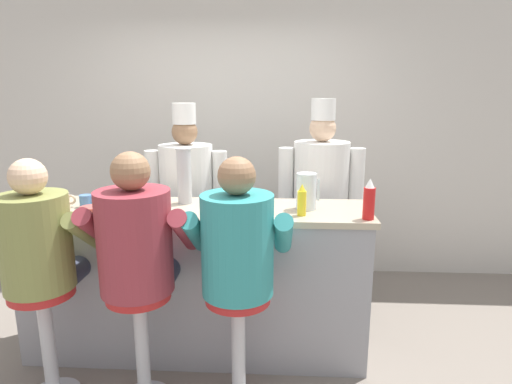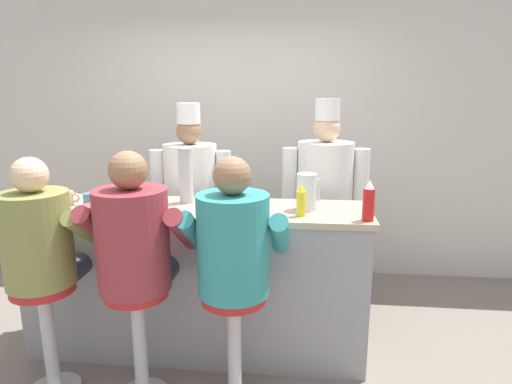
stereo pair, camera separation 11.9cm
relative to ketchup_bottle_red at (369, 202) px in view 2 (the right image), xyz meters
name	(u,v)px [view 2 (the right image)]	position (x,y,z in m)	size (l,w,h in m)	color
ground_plane	(189,371)	(-1.11, -0.09, -1.16)	(20.00, 20.00, 0.00)	slate
wall_back	(230,139)	(-1.11, 1.69, 0.19)	(10.00, 0.06, 2.70)	beige
diner_counter	(197,279)	(-1.11, 0.20, -0.64)	(2.34, 0.59, 1.05)	gray
ketchup_bottle_red	(369,202)	(0.00, 0.00, 0.00)	(0.07, 0.07, 0.25)	red
mustard_bottle_yellow	(301,201)	(-0.40, 0.06, -0.02)	(0.06, 0.06, 0.20)	yellow
hot_sauce_bottle_orange	(254,203)	(-0.69, 0.07, -0.04)	(0.03, 0.03, 0.15)	orange
water_pitcher_clear	(307,192)	(-0.36, 0.22, 0.00)	(0.15, 0.13, 0.24)	silver
breakfast_plate	(148,209)	(-1.38, 0.07, -0.10)	(0.26, 0.26, 0.05)	white
cereal_bowl	(93,209)	(-1.73, 0.01, -0.09)	(0.14, 0.14, 0.05)	#B24C47
coffee_mug_blue	(90,199)	(-1.83, 0.18, -0.08)	(0.12, 0.08, 0.08)	#4C7AB2
coffee_mug_tan	(68,198)	(-1.99, 0.18, -0.07)	(0.14, 0.09, 0.09)	beige
cup_stack_steel	(186,175)	(-1.19, 0.32, 0.08)	(0.11, 0.11, 0.38)	#B7BABF
diner_seated_olive	(42,247)	(-1.89, -0.32, -0.24)	(0.58, 0.57, 1.45)	#B2B5BA
diner_seated_maroon	(136,247)	(-1.32, -0.32, -0.22)	(0.61, 0.61, 1.50)	#B2B5BA
diner_seated_teal	(234,252)	(-0.76, -0.32, -0.23)	(0.60, 0.59, 1.47)	#B2B5BA
cook_in_whites_near	(191,198)	(-1.30, 0.85, -0.22)	(0.67, 0.43, 1.72)	#232328
cook_in_whites_far	(324,198)	(-0.21, 0.87, -0.20)	(0.69, 0.44, 1.76)	#232328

